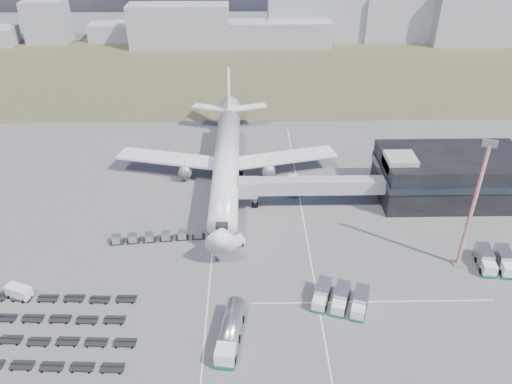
{
  "coord_description": "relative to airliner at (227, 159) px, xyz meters",
  "views": [
    {
      "loc": [
        4.7,
        -67.37,
        58.07
      ],
      "look_at": [
        6.41,
        20.01,
        4.0
      ],
      "focal_mm": 35.0,
      "sensor_mm": 36.0,
      "label": 1
    }
  ],
  "objects": [
    {
      "name": "floodlight_mast",
      "position": [
        42.21,
        -31.13,
        7.02
      ],
      "size": [
        2.32,
        1.9,
        24.57
      ],
      "rotation": [
        0.0,
        0.0,
        -0.4
      ],
      "color": "red",
      "rests_on": "ground"
    },
    {
      "name": "uld_row",
      "position": [
        -9.49,
        -22.94,
        -4.32
      ],
      "size": [
        24.05,
        3.78,
        1.62
      ],
      "rotation": [
        0.0,
        0.0,
        0.09
      ],
      "color": "black",
      "rests_on": "ground"
    },
    {
      "name": "fuel_tanker",
      "position": [
        1.92,
        -47.95,
        -3.46
      ],
      "size": [
        4.47,
        11.62,
        3.66
      ],
      "rotation": [
        0.0,
        0.0,
        -0.15
      ],
      "color": "white",
      "rests_on": "ground"
    },
    {
      "name": "service_trucks_far",
      "position": [
        48.31,
        -32.08,
        -3.8
      ],
      "size": [
        6.55,
        7.51,
        2.74
      ],
      "rotation": [
        0.0,
        0.0,
        -0.14
      ],
      "color": "white",
      "rests_on": "ground"
    },
    {
      "name": "terminal",
      "position": [
        47.77,
        -8.41,
        -0.04
      ],
      "size": [
        30.4,
        16.4,
        11.0
      ],
      "color": "black",
      "rests_on": "ground"
    },
    {
      "name": "airliner",
      "position": [
        0.0,
        0.0,
        0.0
      ],
      "size": [
        51.59,
        64.53,
        17.62
      ],
      "color": "white",
      "rests_on": "ground"
    },
    {
      "name": "baggage_dollies",
      "position": [
        -29.21,
        -45.71,
        -4.91
      ],
      "size": [
        34.59,
        16.69,
        0.77
      ],
      "rotation": [
        0.0,
        0.0,
        -0.05
      ],
      "color": "black",
      "rests_on": "ground"
    },
    {
      "name": "skyline",
      "position": [
        -2.24,
        114.75,
        3.49
      ],
      "size": [
        297.66,
        23.93,
        24.33
      ],
      "color": "#9699A4",
      "rests_on": "ground"
    },
    {
      "name": "lane_markings",
      "position": [
        9.77,
        -29.38,
        -5.29
      ],
      "size": [
        47.12,
        110.0,
        0.01
      ],
      "color": "silver",
      "rests_on": "ground"
    },
    {
      "name": "grass_strip",
      "position": [
        0.0,
        77.62,
        -5.29
      ],
      "size": [
        420.0,
        90.0,
        0.01
      ],
      "primitive_type": "cube",
      "color": "#48482B",
      "rests_on": "ground"
    },
    {
      "name": "catering_truck",
      "position": [
        14.87,
        -5.65,
        -3.98
      ],
      "size": [
        2.45,
        5.63,
        2.55
      ],
      "rotation": [
        0.0,
        0.0,
        -0.03
      ],
      "color": "white",
      "rests_on": "ground"
    },
    {
      "name": "ground",
      "position": [
        0.0,
        -32.38,
        -5.29
      ],
      "size": [
        420.0,
        420.0,
        0.0
      ],
      "primitive_type": "plane",
      "color": "#565659",
      "rests_on": "ground"
    },
    {
      "name": "utility_van",
      "position": [
        -33.03,
        -38.14,
        -4.17
      ],
      "size": [
        4.56,
        3.28,
        2.23
      ],
      "primitive_type": "cube",
      "rotation": [
        0.0,
        0.0,
        -0.38
      ],
      "color": "white",
      "rests_on": "ground"
    },
    {
      "name": "jet_bridge",
      "position": [
        15.9,
        -11.95,
        -0.24
      ],
      "size": [
        30.3,
        3.8,
        7.05
      ],
      "color": "#939399",
      "rests_on": "ground"
    },
    {
      "name": "service_trucks_near",
      "position": [
        19.47,
        -40.88,
        -3.91
      ],
      "size": [
        9.91,
        8.64,
        2.54
      ],
      "rotation": [
        0.0,
        0.0,
        -0.33
      ],
      "color": "white",
      "rests_on": "ground"
    },
    {
      "name": "pushback_tug",
      "position": [
        2.14,
        -24.94,
        -4.49
      ],
      "size": [
        4.15,
        3.37,
        1.6
      ],
      "primitive_type": "cube",
      "rotation": [
        0.0,
        0.0,
        0.43
      ],
      "color": "white",
      "rests_on": "ground"
    }
  ]
}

